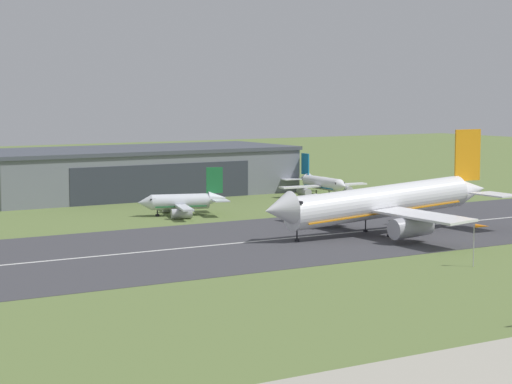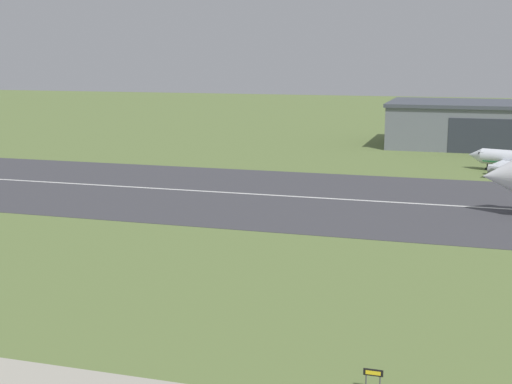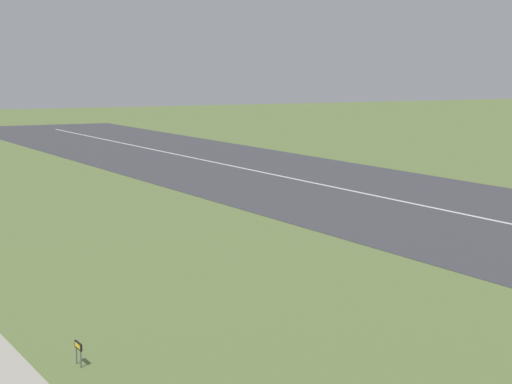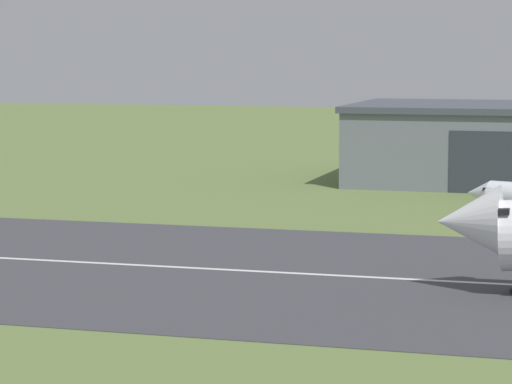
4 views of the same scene
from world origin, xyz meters
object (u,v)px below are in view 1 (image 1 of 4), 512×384
airplane_parked_centre (182,202)px  windsock_pole (481,229)px  airplane_parked_west (322,184)px  airplane_landing (380,203)px

airplane_parked_centre → windsock_pole: (8.92, -76.19, 2.83)m
airplane_parked_west → windsock_pole: size_ratio=3.82×
airplane_parked_centre → windsock_pole: airplane_parked_centre is taller
airplane_parked_west → airplane_parked_centre: size_ratio=1.11×
airplane_landing → airplane_parked_west: size_ratio=2.06×
airplane_landing → airplane_parked_centre: size_ratio=2.27×
airplane_landing → windsock_pole: size_ratio=7.85×
airplane_landing → airplane_parked_west: 66.58m
airplane_landing → windsock_pole: 35.02m
airplane_parked_west → windsock_pole: airplane_parked_west is taller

